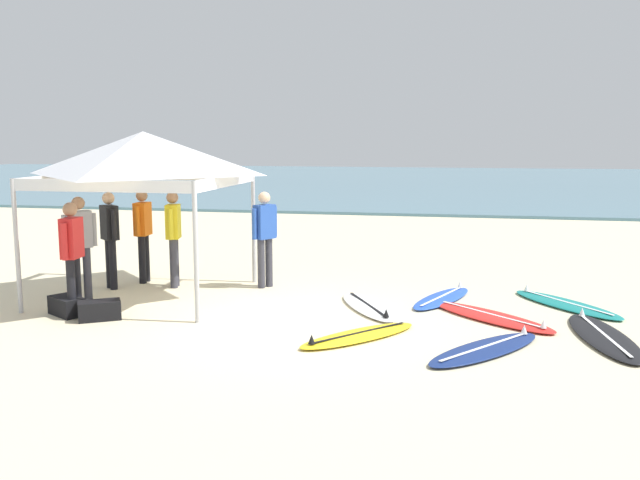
# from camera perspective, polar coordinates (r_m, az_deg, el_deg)

# --- Properties ---
(ground_plane) EXTENTS (80.00, 80.00, 0.00)m
(ground_plane) POSITION_cam_1_polar(r_m,az_deg,el_deg) (9.77, -1.32, -7.24)
(ground_plane) COLOR beige
(sea) EXTENTS (80.00, 36.00, 0.10)m
(sea) POSITION_cam_1_polar(r_m,az_deg,el_deg) (41.31, 8.38, 4.85)
(sea) COLOR #568499
(sea) RESTS_ON ground
(canopy_tent) EXTENTS (2.97, 2.97, 2.75)m
(canopy_tent) POSITION_cam_1_polar(r_m,az_deg,el_deg) (11.68, -14.46, 6.96)
(canopy_tent) COLOR #B7B7BC
(canopy_tent) RESTS_ON ground
(surfboard_black) EXTENTS (0.91, 2.37, 0.19)m
(surfboard_black) POSITION_cam_1_polar(r_m,az_deg,el_deg) (9.94, 22.50, -7.42)
(surfboard_black) COLOR black
(surfboard_black) RESTS_ON ground
(surfboard_teal) EXTENTS (1.78, 2.08, 0.19)m
(surfboard_teal) POSITION_cam_1_polar(r_m,az_deg,el_deg) (11.59, 19.75, -5.03)
(surfboard_teal) COLOR #19847F
(surfboard_teal) RESTS_ON ground
(surfboard_white) EXTENTS (1.33, 1.94, 0.19)m
(surfboard_white) POSITION_cam_1_polar(r_m,az_deg,el_deg) (10.78, 4.01, -5.55)
(surfboard_white) COLOR white
(surfboard_white) RESTS_ON ground
(surfboard_yellow) EXTENTS (1.66, 1.79, 0.19)m
(surfboard_yellow) POSITION_cam_1_polar(r_m,az_deg,el_deg) (9.25, 3.20, -7.92)
(surfboard_yellow) COLOR yellow
(surfboard_yellow) RESTS_ON ground
(surfboard_blue) EXTENTS (1.18, 1.93, 0.19)m
(surfboard_blue) POSITION_cam_1_polar(r_m,az_deg,el_deg) (11.49, 10.12, -4.77)
(surfboard_blue) COLOR blue
(surfboard_blue) RESTS_ON ground
(surfboard_navy) EXTENTS (1.73, 1.99, 0.19)m
(surfboard_navy) POSITION_cam_1_polar(r_m,az_deg,el_deg) (8.92, 13.62, -8.79)
(surfboard_navy) COLOR navy
(surfboard_navy) RESTS_ON ground
(surfboard_red) EXTENTS (2.04, 1.96, 0.19)m
(surfboard_red) POSITION_cam_1_polar(r_m,az_deg,el_deg) (10.49, 14.05, -6.19)
(surfboard_red) COLOR red
(surfboard_red) RESTS_ON ground
(person_grey) EXTENTS (0.41, 0.42, 1.71)m
(person_grey) POSITION_cam_1_polar(r_m,az_deg,el_deg) (11.78, -19.32, -0.08)
(person_grey) COLOR #383842
(person_grey) RESTS_ON ground
(person_blue) EXTENTS (0.39, 0.47, 1.71)m
(person_blue) POSITION_cam_1_polar(r_m,az_deg,el_deg) (12.15, -4.62, 0.63)
(person_blue) COLOR #383842
(person_blue) RESTS_ON ground
(person_black) EXTENTS (0.43, 0.41, 1.71)m
(person_black) POSITION_cam_1_polar(r_m,az_deg,el_deg) (12.56, -17.07, 0.53)
(person_black) COLOR black
(person_black) RESTS_ON ground
(person_red) EXTENTS (0.25, 0.55, 1.71)m
(person_red) POSITION_cam_1_polar(r_m,az_deg,el_deg) (10.81, -19.90, -0.85)
(person_red) COLOR black
(person_red) RESTS_ON ground
(person_orange) EXTENTS (0.24, 0.55, 1.71)m
(person_orange) POSITION_cam_1_polar(r_m,az_deg,el_deg) (12.95, -14.50, 0.87)
(person_orange) COLOR black
(person_orange) RESTS_ON ground
(person_yellow) EXTENTS (0.29, 0.54, 1.71)m
(person_yellow) POSITION_cam_1_polar(r_m,az_deg,el_deg) (12.42, -12.09, 0.64)
(person_yellow) COLOR #383842
(person_yellow) RESTS_ON ground
(gear_bag_near_tent) EXTENTS (0.68, 0.59, 0.28)m
(gear_bag_near_tent) POSITION_cam_1_polar(r_m,az_deg,el_deg) (11.04, -20.31, -5.17)
(gear_bag_near_tent) COLOR black
(gear_bag_near_tent) RESTS_ON ground
(gear_bag_by_pole) EXTENTS (0.68, 0.58, 0.28)m
(gear_bag_by_pole) POSITION_cam_1_polar(r_m,az_deg,el_deg) (10.62, -17.87, -5.59)
(gear_bag_by_pole) COLOR black
(gear_bag_by_pole) RESTS_ON ground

